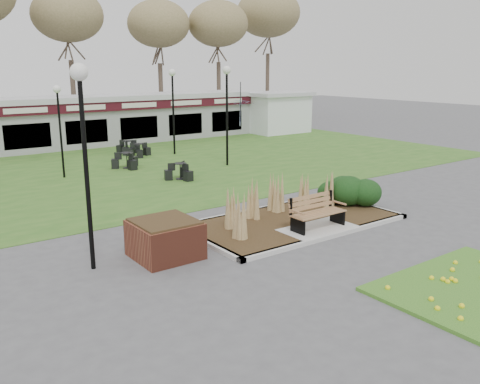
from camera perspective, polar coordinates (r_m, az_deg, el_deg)
ground at (r=14.53m, az=9.14°, el=-4.63°), size 100.00×100.00×0.00m
lawn at (r=24.20m, az=-11.40°, el=2.78°), size 34.00×16.00×0.02m
flower_bed at (r=11.97m, az=25.16°, el=-9.62°), size 4.20×3.00×0.16m
planting_bed at (r=16.20m, az=9.00°, el=-1.32°), size 6.75×3.40×1.27m
park_bench at (r=14.52m, az=8.54°, el=-2.18°), size 1.70×0.66×0.93m
brick_planter at (r=12.64m, az=-8.41°, el=-5.19°), size 1.50×1.50×0.95m
food_pavilion at (r=31.34m, az=-17.77°, el=7.60°), size 24.60×3.40×2.90m
service_hut at (r=36.32m, az=4.12°, el=8.97°), size 4.40×3.40×2.83m
tree_backdrop at (r=39.08m, az=-22.57°, el=18.49°), size 47.24×5.24×10.36m
lamp_post_near_left at (r=11.64m, az=-17.25°, el=7.45°), size 0.39×0.39×4.66m
lamp_post_mid_left at (r=22.29m, az=-19.69°, el=8.56°), size 0.32×0.32×3.84m
lamp_post_mid_right at (r=23.73m, az=-1.49°, el=10.98°), size 0.38×0.38×4.60m
lamp_post_far_right at (r=27.07m, az=-7.56°, el=10.99°), size 0.37×0.37×4.45m
bistro_set_a at (r=23.93m, az=-12.57°, el=3.21°), size 1.37×1.22×0.73m
bistro_set_b at (r=27.95m, az=-12.51°, el=4.70°), size 1.17×1.29×0.69m
bistro_set_c at (r=26.98m, az=-11.25°, el=4.42°), size 1.16×1.23×0.66m
bistro_set_d at (r=21.19m, az=-6.71°, el=2.04°), size 1.26×1.21×0.68m
patio_umbrella at (r=34.37m, az=0.06°, el=8.92°), size 2.39×2.41×2.47m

